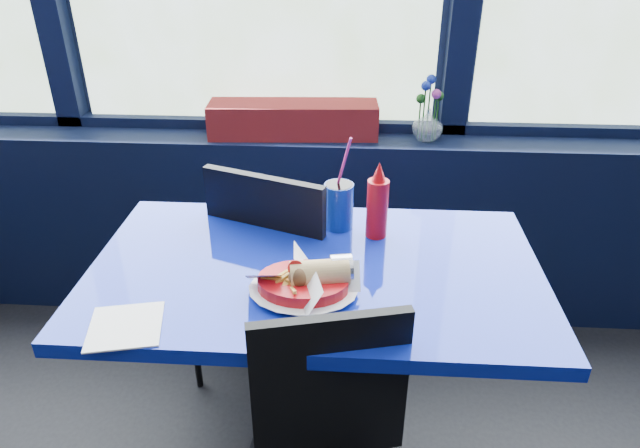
{
  "coord_description": "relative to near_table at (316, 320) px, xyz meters",
  "views": [
    {
      "loc": [
        0.39,
        0.73,
        1.58
      ],
      "look_at": [
        0.31,
        1.98,
        0.89
      ],
      "focal_mm": 32.0,
      "sensor_mm": 36.0,
      "label": 1
    }
  ],
  "objects": [
    {
      "name": "window_sill",
      "position": [
        -0.3,
        0.87,
        -0.17
      ],
      "size": [
        5.0,
        0.26,
        0.8
      ],
      "primitive_type": "cube",
      "color": "black",
      "rests_on": "ground"
    },
    {
      "name": "near_table",
      "position": [
        0.0,
        0.0,
        0.0
      ],
      "size": [
        1.2,
        0.7,
        0.75
      ],
      "color": "black",
      "rests_on": "ground"
    },
    {
      "name": "chair_near_back",
      "position": [
        -0.21,
        0.33,
        -0.04
      ],
      "size": [
        0.53,
        0.53,
        0.91
      ],
      "rotation": [
        0.0,
        0.0,
        2.79
      ],
      "color": "black",
      "rests_on": "ground"
    },
    {
      "name": "planter_box",
      "position": [
        -0.15,
        0.87,
        0.3
      ],
      "size": [
        0.66,
        0.2,
        0.13
      ],
      "primitive_type": "cube",
      "rotation": [
        0.0,
        0.0,
        0.06
      ],
      "color": "maroon",
      "rests_on": "window_sill"
    },
    {
      "name": "flower_vase",
      "position": [
        0.37,
        0.85,
        0.31
      ],
      "size": [
        0.14,
        0.14,
        0.25
      ],
      "rotation": [
        0.0,
        0.0,
        -0.16
      ],
      "color": "silver",
      "rests_on": "window_sill"
    },
    {
      "name": "food_basket",
      "position": [
        -0.02,
        -0.12,
        0.21
      ],
      "size": [
        0.28,
        0.28,
        0.09
      ],
      "rotation": [
        0.0,
        0.0,
        -0.25
      ],
      "color": "#B90C11",
      "rests_on": "near_table"
    },
    {
      "name": "ketchup_bottle",
      "position": [
        0.16,
        0.18,
        0.28
      ],
      "size": [
        0.06,
        0.06,
        0.23
      ],
      "color": "#B90C11",
      "rests_on": "near_table"
    },
    {
      "name": "soda_cup",
      "position": [
        0.05,
        0.22,
        0.25
      ],
      "size": [
        0.09,
        0.09,
        0.29
      ],
      "rotation": [
        0.0,
        0.0,
        0.23
      ],
      "color": "navy",
      "rests_on": "near_table"
    },
    {
      "name": "napkin",
      "position": [
        -0.41,
        -0.28,
        0.18
      ],
      "size": [
        0.19,
        0.19,
        0.0
      ],
      "primitive_type": "cube",
      "rotation": [
        0.0,
        0.0,
        0.22
      ],
      "color": "white",
      "rests_on": "near_table"
    }
  ]
}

